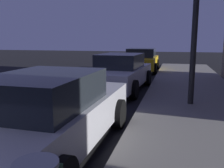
% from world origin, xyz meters
% --- Properties ---
extents(car_silver, '(2.03, 4.58, 1.43)m').
position_xyz_m(car_silver, '(2.85, 2.39, 0.70)').
color(car_silver, '#B7B7BF').
rests_on(car_silver, ground).
extents(car_white, '(2.17, 4.47, 1.43)m').
position_xyz_m(car_white, '(2.85, 8.01, 0.70)').
color(car_white, silver).
rests_on(car_white, ground).
extents(car_yellow_cab, '(2.15, 4.19, 1.43)m').
position_xyz_m(car_yellow_cab, '(2.85, 14.17, 0.71)').
color(car_yellow_cab, gold).
rests_on(car_yellow_cab, ground).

